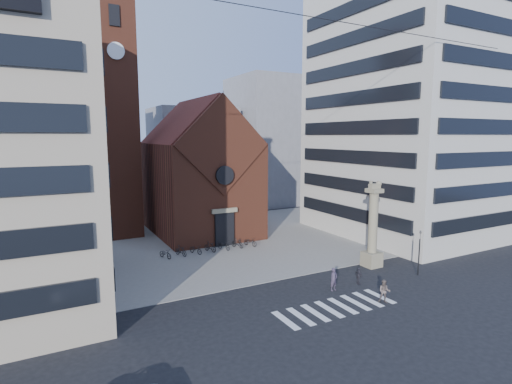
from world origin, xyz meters
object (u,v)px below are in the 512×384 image
at_px(pedestrian_0, 334,279).
at_px(pedestrian_2, 359,276).
at_px(scooter_0, 165,253).
at_px(traffic_light, 419,252).
at_px(pedestrian_1, 384,291).
at_px(lion_column, 373,233).

distance_m(pedestrian_0, pedestrian_2, 2.84).
bearing_deg(pedestrian_0, scooter_0, 114.60).
bearing_deg(traffic_light, pedestrian_2, 172.61).
bearing_deg(pedestrian_2, scooter_0, 41.97).
relative_size(pedestrian_1, pedestrian_2, 1.20).
distance_m(pedestrian_2, scooter_0, 20.21).
height_order(traffic_light, scooter_0, traffic_light).
bearing_deg(traffic_light, pedestrian_0, 175.15).
xyz_separation_m(lion_column, scooter_0, (-17.57, 12.35, -2.90)).
height_order(traffic_light, pedestrian_1, traffic_light).
xyz_separation_m(pedestrian_1, pedestrian_2, (0.94, 3.91, -0.15)).
bearing_deg(pedestrian_1, lion_column, 98.24).
xyz_separation_m(traffic_light, pedestrian_0, (-9.41, 0.80, -1.30)).
relative_size(lion_column, traffic_light, 2.02).
distance_m(traffic_light, pedestrian_2, 6.81).
relative_size(pedestrian_0, pedestrian_1, 1.07).
height_order(pedestrian_0, scooter_0, pedestrian_0).
bearing_deg(lion_column, pedestrian_0, -156.65).
relative_size(lion_column, pedestrian_0, 4.41).
bearing_deg(lion_column, scooter_0, 144.91).
distance_m(lion_column, traffic_light, 4.62).
bearing_deg(pedestrian_1, pedestrian_0, 162.46).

